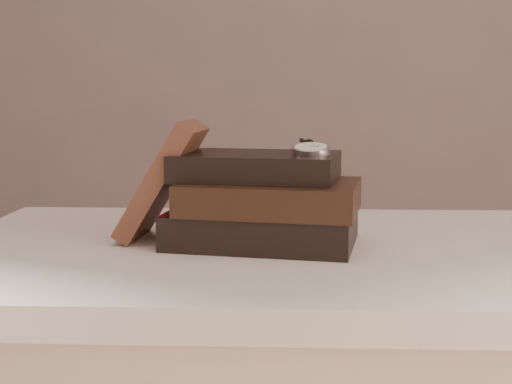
{
  "coord_description": "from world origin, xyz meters",
  "views": [
    {
      "loc": [
        -0.01,
        -0.61,
        0.97
      ],
      "look_at": [
        -0.05,
        0.35,
        0.82
      ],
      "focal_mm": 48.02,
      "sensor_mm": 36.0,
      "label": 1
    }
  ],
  "objects": [
    {
      "name": "table",
      "position": [
        0.0,
        0.35,
        0.66
      ],
      "size": [
        1.0,
        0.6,
        0.75
      ],
      "color": "silver",
      "rests_on": "ground"
    },
    {
      "name": "journal",
      "position": [
        -0.19,
        0.37,
        0.84
      ],
      "size": [
        0.13,
        0.13,
        0.18
      ],
      "primitive_type": "cube",
      "rotation": [
        0.0,
        0.55,
        -0.09
      ],
      "color": "#3F2218",
      "rests_on": "table"
    },
    {
      "name": "pocket_watch",
      "position": [
        0.03,
        0.33,
        0.89
      ],
      "size": [
        0.06,
        0.16,
        0.02
      ],
      "color": "silver",
      "rests_on": "book_stack"
    },
    {
      "name": "book_stack",
      "position": [
        -0.04,
        0.35,
        0.81
      ],
      "size": [
        0.29,
        0.22,
        0.13
      ],
      "color": "black",
      "rests_on": "table"
    },
    {
      "name": "eyeglasses",
      "position": [
        -0.11,
        0.45,
        0.82
      ],
      "size": [
        0.13,
        0.14,
        0.05
      ],
      "color": "silver",
      "rests_on": "book_stack"
    }
  ]
}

